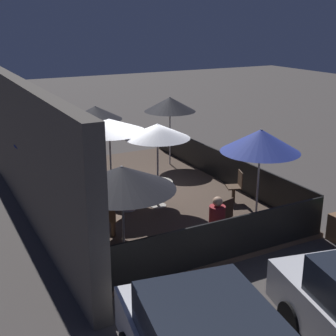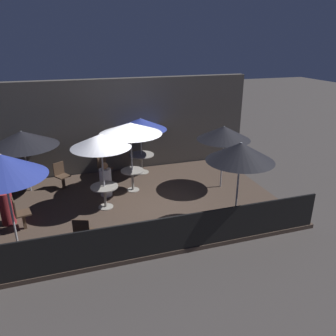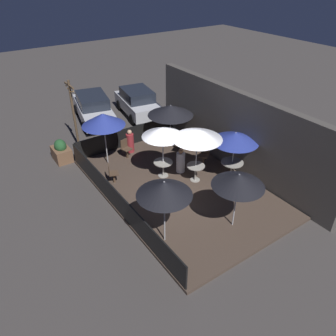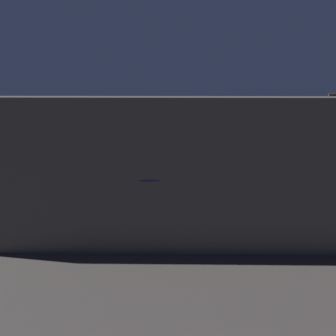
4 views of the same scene
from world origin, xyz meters
name	(u,v)px [view 4 (image 4 of 4)]	position (x,y,z in m)	size (l,w,h in m)	color
ground_plane	(179,200)	(0.00, 0.00, 0.00)	(60.00, 60.00, 0.00)	#423D3A
patio_deck	(179,198)	(0.00, 0.00, 0.06)	(8.84, 5.74, 0.12)	#47382D
building_wall	(182,179)	(0.00, 3.10, 1.81)	(10.44, 0.36, 3.62)	#4C4742
fence_front	(178,159)	(0.00, -2.82, 0.59)	(8.64, 0.05, 0.95)	black
fence_side_left	(315,183)	(-4.38, 0.00, 0.59)	(0.05, 5.54, 0.95)	black
patio_umbrella_0	(152,160)	(0.72, 2.34, 2.04)	(1.95, 1.95, 2.14)	#B2B2B7
patio_umbrella_1	(212,132)	(-1.00, -0.08, 2.25)	(1.75, 1.75, 2.33)	#B2B2B7
patio_umbrella_2	(178,137)	(0.06, 0.87, 2.30)	(2.04, 2.04, 2.36)	#B2B2B7
patio_umbrella_3	(118,120)	(2.29, -2.21, 2.27)	(1.78, 1.78, 2.40)	#B2B2B7
patio_umbrella_4	(310,159)	(-3.29, 1.90, 1.96)	(2.27, 2.27, 2.10)	#B2B2B7
patio_umbrella_5	(273,121)	(-3.34, -1.64, 2.34)	(1.91, 1.91, 2.50)	#B2B2B7
patio_umbrella_6	(80,140)	(3.05, 0.22, 2.07)	(1.79, 1.79, 2.18)	#B2B2B7
dining_table_0	(153,210)	(0.72, 2.34, 0.71)	(0.96, 0.96, 0.74)	#9E998E
dining_table_1	(210,180)	(-1.00, -0.08, 0.68)	(0.82, 0.82, 0.71)	#9E998E
dining_table_2	(178,190)	(0.06, 0.87, 0.70)	(0.77, 0.77, 0.74)	#9E998E
patio_chair_0	(263,205)	(-2.24, 1.77, 0.63)	(0.55, 0.55, 0.93)	#4C3828
patio_chair_1	(209,208)	(-0.75, 2.04, 0.63)	(0.56, 0.56, 0.93)	#4C3828
patio_chair_2	(276,176)	(-3.33, -0.66, 0.63)	(0.48, 0.48, 0.93)	#4C3828
patio_chair_3	(224,163)	(-1.78, -2.15, 0.62)	(0.52, 0.52, 0.92)	#4C3828
patron_0	(292,180)	(-3.71, -0.22, 0.65)	(0.45, 0.45, 1.18)	maroon
patron_1	(208,191)	(-0.86, 0.76, 0.63)	(0.50, 0.50, 1.15)	silver
planter_box	(298,160)	(-5.02, -3.23, 0.47)	(1.06, 0.74, 1.09)	brown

